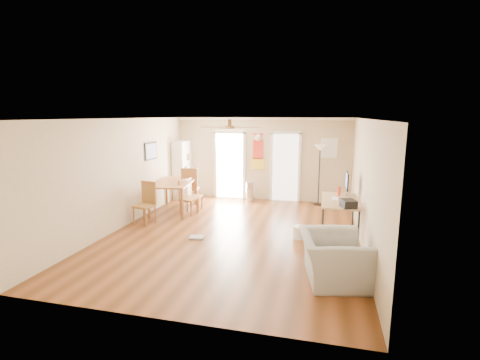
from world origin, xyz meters
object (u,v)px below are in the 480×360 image
(dining_chair_right_a, at_px, (195,195))
(armchair, at_px, (333,258))
(torchiere_lamp, at_px, (319,175))
(wastebasket_b, at_px, (312,235))
(dining_chair_right_b, at_px, (189,197))
(wastebasket_a, at_px, (299,232))
(bookshelf, at_px, (183,170))
(trash_can, at_px, (250,192))
(dining_chair_far, at_px, (191,186))
(dining_table, at_px, (174,196))
(printer, at_px, (348,204))
(dining_chair_near, at_px, (144,204))
(computer_desk, at_px, (339,218))

(dining_chair_right_a, height_order, armchair, dining_chair_right_a)
(torchiere_lamp, xyz_separation_m, wastebasket_b, (-0.05, -3.27, -0.75))
(dining_chair_right_b, height_order, wastebasket_a, dining_chair_right_b)
(dining_chair_right_a, bearing_deg, wastebasket_a, -120.70)
(bookshelf, relative_size, torchiere_lamp, 1.02)
(bookshelf, bearing_deg, armchair, -50.06)
(trash_can, height_order, wastebasket_b, trash_can)
(dining_chair_far, relative_size, wastebasket_b, 3.58)
(dining_table, xyz_separation_m, wastebasket_a, (3.61, -1.45, -0.28))
(dining_table, bearing_deg, bookshelf, 103.89)
(printer, height_order, wastebasket_b, printer)
(dining_chair_near, bearing_deg, wastebasket_b, 7.89)
(dining_table, relative_size, trash_can, 2.77)
(dining_chair_near, bearing_deg, dining_chair_far, 90.64)
(dining_chair_right_a, distance_m, wastebasket_a, 3.49)
(dining_chair_far, height_order, printer, dining_chair_far)
(computer_desk, bearing_deg, dining_chair_right_b, 167.79)
(dining_table, height_order, dining_chair_near, dining_chair_near)
(bookshelf, height_order, printer, bookshelf)
(bookshelf, height_order, torchiere_lamp, bookshelf)
(bookshelf, height_order, dining_table, bookshelf)
(dining_chair_near, relative_size, printer, 3.36)
(dining_chair_right_b, relative_size, computer_desk, 0.61)
(dining_chair_right_b, xyz_separation_m, armchair, (3.75, -3.07, -0.09))
(dining_chair_right_b, bearing_deg, dining_chair_near, 155.40)
(trash_can, bearing_deg, dining_chair_far, -151.62)
(dining_table, height_order, armchair, dining_table)
(dining_chair_right_a, height_order, torchiere_lamp, torchiere_lamp)
(dining_table, bearing_deg, computer_desk, -13.65)
(dining_chair_right_b, relative_size, armchair, 0.81)
(dining_chair_right_b, xyz_separation_m, torchiere_lamp, (3.40, 1.92, 0.43))
(dining_chair_right_a, xyz_separation_m, dining_chair_near, (-0.75, -1.51, 0.07))
(dining_chair_right_b, xyz_separation_m, dining_chair_far, (-0.34, 1.00, 0.09))
(computer_desk, bearing_deg, trash_can, 133.65)
(trash_can, height_order, armchair, armchair)
(printer, bearing_deg, dining_chair_right_a, 136.37)
(dining_table, distance_m, dining_chair_right_a, 0.59)
(dining_chair_right_a, height_order, dining_chair_right_b, dining_chair_right_b)
(bookshelf, height_order, dining_chair_far, bookshelf)
(dining_chair_far, distance_m, printer, 5.05)
(dining_table, distance_m, dining_chair_far, 0.80)
(computer_desk, xyz_separation_m, wastebasket_b, (-0.57, -0.50, -0.26))
(dining_chair_right_a, distance_m, trash_can, 1.95)
(bookshelf, xyz_separation_m, wastebasket_a, (4.00, -3.05, -0.78))
(dining_chair_near, relative_size, armchair, 0.89)
(computer_desk, bearing_deg, dining_table, 166.35)
(dining_chair_right_a, xyz_separation_m, armchair, (3.75, -3.51, -0.07))
(printer, height_order, armchair, printer)
(dining_chair_right_a, distance_m, dining_chair_far, 0.66)
(trash_can, bearing_deg, dining_chair_right_b, -124.65)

